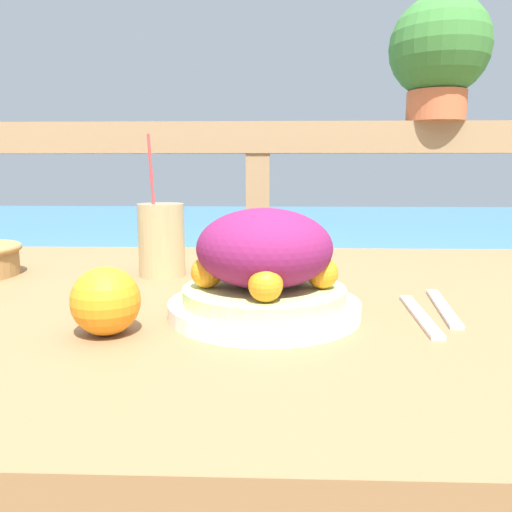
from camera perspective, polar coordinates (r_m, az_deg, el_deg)
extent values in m
cube|color=olive|center=(0.75, -1.61, -5.95)|extent=(1.22, 0.89, 0.04)
cube|color=olive|center=(1.38, -24.81, -14.91)|extent=(0.06, 0.06, 0.67)
cube|color=olive|center=(1.34, 24.88, -15.63)|extent=(0.06, 0.06, 0.67)
cube|color=#937551|center=(1.51, 0.23, 13.34)|extent=(2.80, 0.08, 0.09)
cube|color=#937551|center=(1.57, 0.22, -5.69)|extent=(0.07, 0.07, 0.94)
cube|color=teal|center=(4.07, 1.30, 0.48)|extent=(12.00, 4.00, 0.43)
cylinder|color=white|center=(0.65, 0.95, -5.94)|extent=(0.25, 0.25, 0.02)
cylinder|color=#B7D17A|center=(0.64, 0.96, -4.30)|extent=(0.21, 0.21, 0.02)
ellipsoid|color=#72194C|center=(0.63, 0.97, 0.93)|extent=(0.17, 0.17, 0.10)
sphere|color=orange|center=(0.63, 7.59, -1.93)|extent=(0.04, 0.04, 0.04)
sphere|color=orange|center=(0.71, 0.42, -0.55)|extent=(0.04, 0.04, 0.04)
sphere|color=orange|center=(0.63, -5.66, -1.87)|extent=(0.04, 0.04, 0.04)
sphere|color=orange|center=(0.56, 1.10, -3.30)|extent=(0.04, 0.04, 0.04)
cylinder|color=tan|center=(0.89, -10.74, 1.82)|extent=(0.08, 0.08, 0.13)
cylinder|color=red|center=(0.88, -11.69, 6.63)|extent=(0.03, 0.05, 0.21)
cylinder|color=#B75B38|center=(1.59, 19.88, 15.77)|extent=(0.17, 0.17, 0.09)
sphere|color=#336B2D|center=(1.62, 20.25, 21.49)|extent=(0.28, 0.28, 0.28)
cube|color=silver|center=(0.67, 18.21, -6.43)|extent=(0.03, 0.18, 0.00)
cube|color=silver|center=(0.72, 20.58, -5.50)|extent=(0.04, 0.18, 0.00)
sphere|color=orange|center=(0.59, -16.79, -4.94)|extent=(0.08, 0.08, 0.08)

